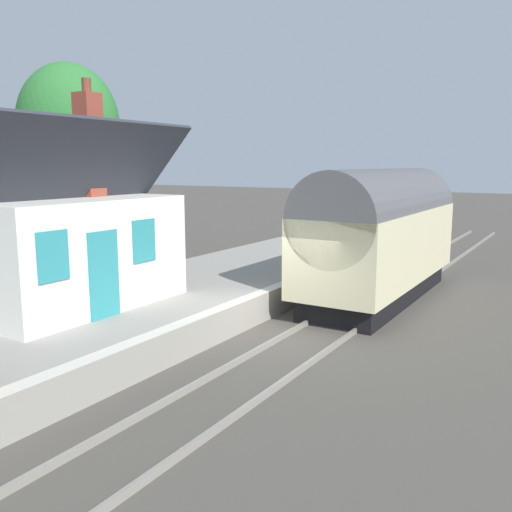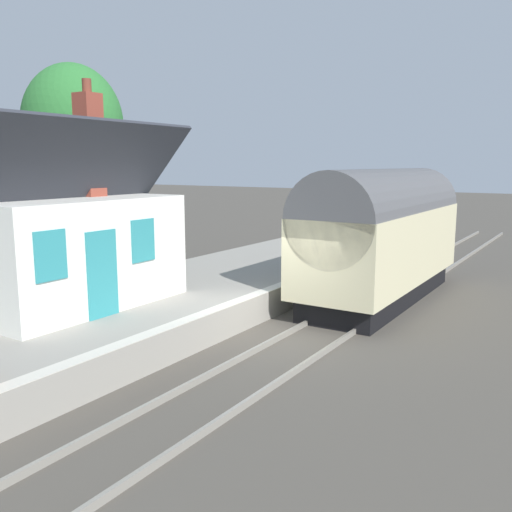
% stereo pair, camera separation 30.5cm
% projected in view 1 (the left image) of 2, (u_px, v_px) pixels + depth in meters
% --- Properties ---
extents(ground_plane, '(160.00, 160.00, 0.00)m').
position_uv_depth(ground_plane, '(278.00, 337.00, 14.19)').
color(ground_plane, '#4C473F').
extents(platform, '(32.00, 5.57, 0.82)m').
position_uv_depth(platform, '(166.00, 303.00, 16.07)').
color(platform, gray).
rests_on(platform, ground).
extents(platform_edge_coping, '(32.00, 0.36, 0.02)m').
position_uv_depth(platform_edge_coping, '(240.00, 300.00, 14.66)').
color(platform_edge_coping, beige).
rests_on(platform_edge_coping, platform).
extents(rail_near, '(52.00, 0.08, 0.14)m').
position_uv_depth(rail_near, '(335.00, 345.00, 13.35)').
color(rail_near, gray).
rests_on(rail_near, ground).
extents(rail_far, '(52.00, 0.08, 0.14)m').
position_uv_depth(rail_far, '(284.00, 336.00, 14.09)').
color(rail_far, gray).
rests_on(rail_far, ground).
extents(train, '(8.82, 2.73, 4.32)m').
position_uv_depth(train, '(381.00, 233.00, 17.88)').
color(train, black).
rests_on(train, ground).
extents(station_building, '(5.81, 3.58, 5.84)m').
position_uv_depth(station_building, '(70.00, 245.00, 14.03)').
color(station_building, white).
rests_on(station_building, platform).
extents(bench_mid_platform, '(1.40, 0.45, 0.88)m').
position_uv_depth(bench_mid_platform, '(320.00, 241.00, 22.74)').
color(bench_mid_platform, '#26727F').
rests_on(bench_mid_platform, platform).
extents(planter_bench_right, '(0.54, 0.54, 0.78)m').
position_uv_depth(planter_bench_right, '(325.00, 235.00, 24.80)').
color(planter_bench_right, black).
rests_on(planter_bench_right, platform).
extents(planter_edge_near, '(0.39, 0.39, 0.67)m').
position_uv_depth(planter_edge_near, '(296.00, 234.00, 26.00)').
color(planter_edge_near, black).
rests_on(planter_edge_near, platform).
extents(tree_mid_background, '(3.74, 4.04, 8.33)m').
position_uv_depth(tree_mid_background, '(69.00, 125.00, 21.13)').
color(tree_mid_background, '#4C3828').
rests_on(tree_mid_background, ground).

